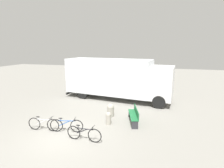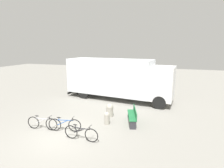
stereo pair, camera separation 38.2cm
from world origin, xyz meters
name	(u,v)px [view 1 (the left image)]	position (x,y,z in m)	size (l,w,h in m)	color
ground_plane	(66,136)	(0.00, 0.00, 0.00)	(60.00, 60.00, 0.00)	gray
delivery_truck	(116,77)	(0.78, 6.77, 1.82)	(8.94, 3.32, 3.29)	silver
park_bench	(134,115)	(2.94, 2.49, 0.48)	(0.86, 1.81, 0.86)	#1E6638
bicycle_near	(44,124)	(-1.43, 0.24, 0.36)	(1.71, 0.44, 0.75)	black
bicycle_middle	(66,125)	(-0.21, 0.43, 0.36)	(1.69, 0.52, 0.75)	black
bicycle_far	(84,134)	(1.01, -0.13, 0.36)	(1.72, 0.44, 0.75)	black
bollard_near_bench	(108,118)	(1.59, 1.86, 0.39)	(0.31, 0.31, 0.72)	#9E998C
bollard_far_bench	(111,110)	(1.38, 2.99, 0.43)	(0.45, 0.45, 0.82)	#9E998C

